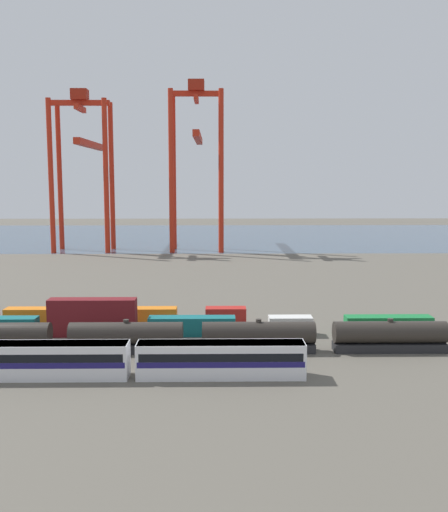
# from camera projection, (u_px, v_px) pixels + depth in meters

# --- Properties ---
(ground_plane) EXTENTS (420.00, 420.00, 0.00)m
(ground_plane) POSITION_uv_depth(u_px,v_px,m) (155.00, 284.00, 121.44)
(ground_plane) COLOR #5B564C
(harbour_water) EXTENTS (400.00, 110.00, 0.01)m
(harbour_water) POSITION_uv_depth(u_px,v_px,m) (183.00, 236.00, 225.57)
(harbour_water) COLOR #384C60
(harbour_water) RESTS_ON ground_plane
(passenger_train) EXTENTS (56.92, 3.14, 3.90)m
(passenger_train) POSITION_uv_depth(u_px,v_px,m) (44.00, 359.00, 63.15)
(passenger_train) COLOR silver
(passenger_train) RESTS_ON ground_plane
(freight_tank_row) EXTENTS (63.96, 2.74, 4.20)m
(freight_tank_row) POSITION_uv_depth(u_px,v_px,m) (193.00, 337.00, 72.76)
(freight_tank_row) COLOR #232326
(freight_tank_row) RESTS_ON ground_plane
(shipping_container_2) EXTENTS (12.10, 2.44, 2.60)m
(shipping_container_2) POSITION_uv_depth(u_px,v_px,m) (93.00, 326.00, 80.64)
(shipping_container_2) COLOR maroon
(shipping_container_2) RESTS_ON ground_plane
(shipping_container_3) EXTENTS (12.10, 2.44, 2.60)m
(shipping_container_3) POSITION_uv_depth(u_px,v_px,m) (92.00, 308.00, 80.30)
(shipping_container_3) COLOR maroon
(shipping_container_3) RESTS_ON shipping_container_2
(shipping_container_4) EXTENTS (12.10, 2.44, 2.60)m
(shipping_container_4) POSITION_uv_depth(u_px,v_px,m) (192.00, 326.00, 80.83)
(shipping_container_4) COLOR #146066
(shipping_container_4) RESTS_ON ground_plane
(shipping_container_5) EXTENTS (6.04, 2.44, 2.60)m
(shipping_container_5) POSITION_uv_depth(u_px,v_px,m) (290.00, 326.00, 81.03)
(shipping_container_5) COLOR silver
(shipping_container_5) RESTS_ON ground_plane
(shipping_container_6) EXTENTS (12.10, 2.44, 2.60)m
(shipping_container_6) POSITION_uv_depth(u_px,v_px,m) (388.00, 325.00, 81.22)
(shipping_container_6) COLOR #197538
(shipping_container_6) RESTS_ON ground_plane
(shipping_container_9) EXTENTS (12.10, 2.44, 2.60)m
(shipping_container_9) POSITION_uv_depth(u_px,v_px,m) (46.00, 317.00, 86.38)
(shipping_container_9) COLOR orange
(shipping_container_9) RESTS_ON ground_plane
(shipping_container_10) EXTENTS (12.10, 2.44, 2.60)m
(shipping_container_10) POSITION_uv_depth(u_px,v_px,m) (136.00, 316.00, 86.57)
(shipping_container_10) COLOR orange
(shipping_container_10) RESTS_ON ground_plane
(shipping_container_11) EXTENTS (6.04, 2.44, 2.60)m
(shipping_container_11) POSITION_uv_depth(u_px,v_px,m) (226.00, 316.00, 86.76)
(shipping_container_11) COLOR #AD211C
(shipping_container_11) RESTS_ON ground_plane
(gantry_crane_west) EXTENTS (17.77, 39.69, 48.43)m
(gantry_crane_west) POSITION_uv_depth(u_px,v_px,m) (84.00, 156.00, 177.81)
(gantry_crane_west) COLOR red
(gantry_crane_west) RESTS_ON ground_plane
(gantry_crane_central) EXTENTS (16.31, 40.78, 51.19)m
(gantry_crane_central) POSITION_uv_depth(u_px,v_px,m) (197.00, 151.00, 178.15)
(gantry_crane_central) COLOR red
(gantry_crane_central) RESTS_ON ground_plane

